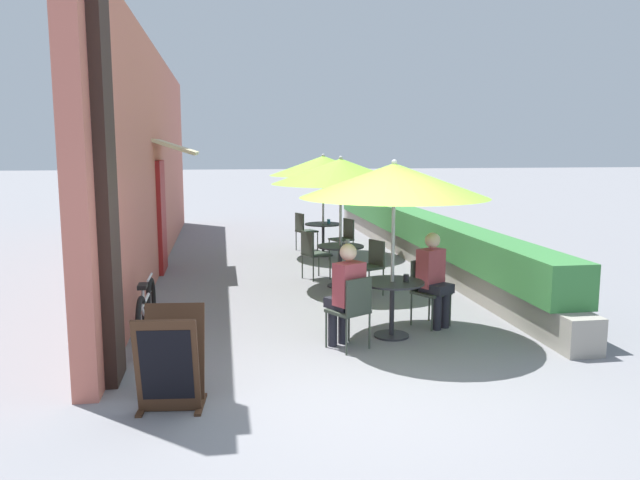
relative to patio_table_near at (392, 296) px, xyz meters
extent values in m
plane|color=gray|center=(-0.81, -1.58, -0.52)|extent=(120.00, 120.00, 0.00)
cube|color=#C66B5B|center=(-3.36, 5.40, 1.58)|extent=(0.24, 13.96, 4.20)
cube|color=black|center=(-3.18, -0.98, 1.58)|extent=(0.12, 0.56, 4.20)
cube|color=maroon|center=(-3.20, 4.70, 0.53)|extent=(0.08, 0.96, 2.10)
cube|color=beige|center=(-2.89, 4.70, 1.83)|extent=(0.78, 1.80, 0.30)
cube|color=gray|center=(1.94, 5.30, -0.29)|extent=(0.44, 12.96, 0.45)
cube|color=#387A3D|center=(1.94, 5.30, 0.21)|extent=(0.60, 12.31, 0.56)
cylinder|color=#28282D|center=(0.00, 0.00, -0.50)|extent=(0.44, 0.44, 0.02)
cylinder|color=#28282D|center=(0.00, 0.00, -0.16)|extent=(0.06, 0.06, 0.68)
cylinder|color=#28282D|center=(0.00, 0.00, 0.17)|extent=(0.79, 0.79, 0.02)
cylinder|color=#B7B7BC|center=(0.00, 0.00, 0.54)|extent=(0.04, 0.04, 2.11)
cone|color=#8CD138|center=(0.00, 0.00, 1.44)|extent=(2.31, 2.31, 0.42)
sphere|color=#B7B7BC|center=(0.00, 0.00, 1.66)|extent=(0.07, 0.07, 0.07)
cube|color=#384238|center=(-0.64, -0.37, -0.07)|extent=(0.55, 0.55, 0.04)
cube|color=#384238|center=(-0.54, -0.53, 0.14)|extent=(0.34, 0.22, 0.42)
cylinder|color=#384238|center=(-0.57, -0.13, -0.29)|extent=(0.02, 0.02, 0.45)
cylinder|color=#384238|center=(-0.88, -0.31, -0.29)|extent=(0.02, 0.02, 0.45)
cylinder|color=#384238|center=(-0.39, -0.44, -0.29)|extent=(0.02, 0.02, 0.45)
cylinder|color=#384238|center=(-0.70, -0.62, -0.29)|extent=(0.02, 0.02, 0.45)
cylinder|color=#23232D|center=(-0.66, -0.18, -0.28)|extent=(0.11, 0.11, 0.47)
cylinder|color=#23232D|center=(-0.80, -0.26, -0.28)|extent=(0.11, 0.11, 0.47)
cube|color=#23232D|center=(-0.68, -0.29, 0.01)|extent=(0.44, 0.46, 0.12)
cube|color=#AD424C|center=(-0.63, -0.39, 0.26)|extent=(0.40, 0.36, 0.50)
sphere|color=beige|center=(-0.64, -0.37, 0.63)|extent=(0.20, 0.20, 0.20)
cube|color=#384238|center=(0.64, 0.37, -0.07)|extent=(0.55, 0.55, 0.04)
cube|color=#384238|center=(0.54, 0.53, 0.14)|extent=(0.34, 0.22, 0.42)
cylinder|color=#384238|center=(0.57, 0.13, -0.29)|extent=(0.02, 0.02, 0.45)
cylinder|color=#384238|center=(0.88, 0.31, -0.29)|extent=(0.02, 0.02, 0.45)
cylinder|color=#384238|center=(0.39, 0.44, -0.29)|extent=(0.02, 0.02, 0.45)
cylinder|color=#384238|center=(0.70, 0.62, -0.29)|extent=(0.02, 0.02, 0.45)
cylinder|color=#23232D|center=(0.66, 0.18, -0.28)|extent=(0.11, 0.11, 0.47)
cylinder|color=#23232D|center=(0.80, 0.26, -0.28)|extent=(0.11, 0.11, 0.47)
cube|color=#23232D|center=(0.68, 0.29, 0.01)|extent=(0.44, 0.46, 0.12)
cube|color=#AD424C|center=(0.63, 0.39, 0.26)|extent=(0.40, 0.36, 0.50)
sphere|color=beige|center=(0.64, 0.37, 0.63)|extent=(0.20, 0.20, 0.20)
cylinder|color=#232328|center=(0.17, -0.03, 0.23)|extent=(0.07, 0.07, 0.09)
cylinder|color=#28282D|center=(-0.11, 2.87, -0.50)|extent=(0.44, 0.44, 0.02)
cylinder|color=#28282D|center=(-0.11, 2.87, -0.16)|extent=(0.06, 0.06, 0.68)
cylinder|color=#28282D|center=(-0.11, 2.87, 0.17)|extent=(0.79, 0.79, 0.02)
cylinder|color=#B7B7BC|center=(-0.11, 2.87, 0.54)|extent=(0.04, 0.04, 2.11)
cone|color=#8CD138|center=(-0.11, 2.87, 1.44)|extent=(2.31, 2.31, 0.42)
sphere|color=#B7B7BC|center=(-0.11, 2.87, 1.66)|extent=(0.07, 0.07, 0.07)
cube|color=#384238|center=(-0.42, 3.54, -0.07)|extent=(0.53, 0.53, 0.04)
cube|color=#384238|center=(-0.59, 3.46, 0.14)|extent=(0.19, 0.36, 0.42)
cylinder|color=#384238|center=(-0.18, 3.45, -0.29)|extent=(0.02, 0.02, 0.45)
cylinder|color=#384238|center=(-0.33, 3.78, -0.29)|extent=(0.02, 0.02, 0.45)
cylinder|color=#384238|center=(-0.51, 3.30, -0.29)|extent=(0.02, 0.02, 0.45)
cylinder|color=#384238|center=(-0.66, 3.62, -0.29)|extent=(0.02, 0.02, 0.45)
cube|color=#384238|center=(0.21, 2.20, -0.07)|extent=(0.53, 0.53, 0.04)
cube|color=#384238|center=(0.37, 2.28, 0.14)|extent=(0.19, 0.36, 0.42)
cylinder|color=#384238|center=(-0.03, 2.29, -0.29)|extent=(0.02, 0.02, 0.45)
cylinder|color=#384238|center=(0.12, 1.97, -0.29)|extent=(0.02, 0.02, 0.45)
cylinder|color=#384238|center=(0.29, 2.44, -0.29)|extent=(0.02, 0.02, 0.45)
cylinder|color=#384238|center=(0.45, 2.12, -0.29)|extent=(0.02, 0.02, 0.45)
cylinder|color=white|center=(0.04, 2.96, 0.23)|extent=(0.07, 0.07, 0.09)
cylinder|color=#28282D|center=(0.09, 5.91, -0.50)|extent=(0.44, 0.44, 0.02)
cylinder|color=#28282D|center=(0.09, 5.91, -0.16)|extent=(0.06, 0.06, 0.68)
cylinder|color=#28282D|center=(0.09, 5.91, 0.17)|extent=(0.79, 0.79, 0.02)
cylinder|color=#B7B7BC|center=(0.09, 5.91, 0.54)|extent=(0.04, 0.04, 2.11)
cone|color=#8CD138|center=(0.09, 5.91, 1.44)|extent=(2.31, 2.31, 0.42)
sphere|color=#B7B7BC|center=(0.09, 5.91, 1.66)|extent=(0.07, 0.07, 0.07)
cube|color=#384238|center=(-0.17, 6.60, -0.07)|extent=(0.52, 0.52, 0.04)
cube|color=#384238|center=(-0.34, 6.53, 0.14)|extent=(0.17, 0.37, 0.42)
cylinder|color=#384238|center=(0.06, 6.50, -0.29)|extent=(0.02, 0.02, 0.45)
cylinder|color=#384238|center=(-0.07, 6.83, -0.29)|extent=(0.02, 0.02, 0.45)
cylinder|color=#384238|center=(-0.27, 6.37, -0.29)|extent=(0.02, 0.02, 0.45)
cylinder|color=#384238|center=(-0.40, 6.70, -0.29)|extent=(0.02, 0.02, 0.45)
cube|color=#384238|center=(0.36, 5.23, -0.07)|extent=(0.52, 0.52, 0.04)
cube|color=#384238|center=(0.53, 5.29, 0.14)|extent=(0.17, 0.37, 0.42)
cylinder|color=#384238|center=(0.13, 5.33, -0.29)|extent=(0.02, 0.02, 0.45)
cylinder|color=#384238|center=(0.26, 4.99, -0.29)|extent=(0.02, 0.02, 0.45)
cylinder|color=#384238|center=(0.46, 5.46, -0.29)|extent=(0.02, 0.02, 0.45)
cylinder|color=#384238|center=(0.59, 5.12, -0.29)|extent=(0.02, 0.02, 0.45)
cylinder|color=teal|center=(0.22, 5.94, 0.23)|extent=(0.07, 0.07, 0.09)
torus|color=black|center=(-3.01, 0.82, -0.18)|extent=(0.06, 0.67, 0.67)
torus|color=black|center=(-3.00, -0.20, -0.18)|extent=(0.06, 0.67, 0.67)
cylinder|color=silver|center=(-3.01, 0.31, 0.01)|extent=(0.04, 0.80, 0.04)
cylinder|color=silver|center=(-3.00, 0.13, -0.16)|extent=(0.04, 0.58, 0.39)
cylinder|color=silver|center=(-3.00, 0.03, 0.11)|extent=(0.04, 0.04, 0.24)
cube|color=black|center=(-3.00, 0.03, 0.23)|extent=(0.10, 0.22, 0.05)
cylinder|color=silver|center=(-3.01, 0.78, 0.18)|extent=(0.03, 0.46, 0.03)
cube|color=#422819|center=(-2.54, -1.56, -0.06)|extent=(0.58, 0.28, 0.89)
cube|color=black|center=(-2.53, -1.54, -0.04)|extent=(0.47, 0.20, 0.68)
cube|color=#422819|center=(-2.57, -1.96, -0.06)|extent=(0.58, 0.28, 0.89)
cube|color=black|center=(-2.58, -1.98, -0.04)|extent=(0.47, 0.20, 0.68)
cube|color=#422819|center=(-2.30, -1.78, -0.50)|extent=(0.11, 0.48, 0.02)
cube|color=#422819|center=(-2.81, -1.73, -0.50)|extent=(0.11, 0.48, 0.02)
camera|label=1|loc=(-2.06, -7.32, 1.84)|focal=35.00mm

